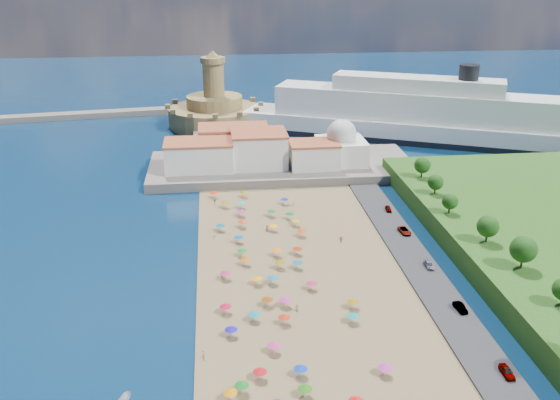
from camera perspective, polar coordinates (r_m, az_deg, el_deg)
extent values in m
plane|color=#071938|center=(146.69, -0.48, -6.51)|extent=(700.00, 700.00, 0.00)
cube|color=#59544C|center=(214.14, 0.18, 3.08)|extent=(90.00, 36.00, 3.00)
cube|color=#59544C|center=(246.46, -5.85, 5.35)|extent=(18.00, 70.00, 2.40)
cube|color=silver|center=(207.32, -7.42, 4.02)|extent=(22.00, 14.00, 9.00)
cube|color=silver|center=(209.43, -1.93, 4.65)|extent=(18.00, 16.00, 11.00)
cube|color=silver|center=(208.14, 3.12, 4.09)|extent=(16.00, 12.00, 8.00)
cube|color=silver|center=(220.66, -4.26, 5.34)|extent=(24.00, 14.00, 10.00)
cube|color=silver|center=(213.71, 5.60, 4.48)|extent=(16.00, 16.00, 8.00)
sphere|color=silver|center=(212.06, 5.66, 6.03)|extent=(10.00, 10.00, 10.00)
cylinder|color=silver|center=(211.10, 5.69, 7.03)|extent=(1.20, 1.20, 1.60)
cylinder|color=#9D844E|center=(274.77, -5.97, 7.61)|extent=(40.00, 40.00, 8.00)
cylinder|color=#9D844E|center=(273.32, -6.02, 8.93)|extent=(24.00, 24.00, 5.00)
cylinder|color=#9D844E|center=(271.47, -6.10, 10.89)|extent=(9.00, 9.00, 14.00)
cylinder|color=#9D844E|center=(270.13, -6.17, 12.60)|extent=(10.40, 10.40, 2.40)
cone|color=#9D844E|center=(269.74, -6.19, 13.17)|extent=(6.00, 6.00, 3.00)
cube|color=black|center=(257.51, 12.11, 5.66)|extent=(137.22, 77.00, 2.27)
cube|color=silver|center=(256.73, 12.16, 6.32)|extent=(136.14, 76.22, 8.40)
cube|color=silver|center=(254.45, 12.33, 8.45)|extent=(109.07, 61.32, 11.20)
cube|color=silver|center=(252.79, 12.48, 10.31)|extent=(64.96, 38.75, 5.60)
cylinder|color=black|center=(250.78, 16.90, 11.12)|extent=(7.47, 7.47, 5.60)
cylinder|color=gray|center=(107.63, -4.56, -17.39)|extent=(0.07, 0.07, 2.00)
cone|color=#CB7D0B|center=(107.07, -4.58, -17.02)|extent=(2.50, 2.50, 0.60)
cone|color=red|center=(105.87, 6.97, -17.64)|extent=(2.50, 2.50, 0.60)
cylinder|color=gray|center=(153.36, 1.60, -4.69)|extent=(0.07, 0.07, 2.00)
cone|color=#A02B0E|center=(152.97, 1.60, -4.39)|extent=(2.50, 2.50, 0.60)
cylinder|color=gray|center=(111.69, -1.83, -15.68)|extent=(0.07, 0.07, 2.00)
cone|color=red|center=(111.16, -1.84, -15.31)|extent=(2.50, 2.50, 0.60)
cylinder|color=gray|center=(114.10, 9.54, -15.11)|extent=(0.07, 0.07, 2.00)
cone|color=#B526A1|center=(113.57, 9.57, -14.74)|extent=(2.50, 2.50, 0.60)
cylinder|color=gray|center=(132.02, 6.68, -9.45)|extent=(0.07, 0.07, 2.00)
cone|color=#926D0D|center=(131.56, 6.70, -9.11)|extent=(2.50, 2.50, 0.60)
cylinder|color=gray|center=(139.94, -2.10, -7.41)|extent=(0.07, 0.07, 2.00)
cone|color=orange|center=(139.51, -2.10, -7.08)|extent=(2.50, 2.50, 0.60)
cylinder|color=gray|center=(108.97, -3.52, -16.80)|extent=(0.07, 0.07, 2.00)
cone|color=#126A1B|center=(108.42, -3.53, -16.42)|extent=(2.50, 2.50, 0.60)
cylinder|color=gray|center=(168.57, -3.46, -2.23)|extent=(0.07, 0.07, 2.00)
cone|color=red|center=(168.21, -3.47, -1.95)|extent=(2.50, 2.50, 0.60)
cylinder|color=gray|center=(148.44, -3.16, -5.65)|extent=(0.07, 0.07, 2.00)
cone|color=#D65C0B|center=(148.03, -3.16, -5.34)|extent=(2.50, 2.50, 0.60)
cylinder|color=gray|center=(159.77, -3.79, -3.62)|extent=(0.07, 0.07, 2.00)
cone|color=#0C4B9C|center=(159.39, -3.80, -3.33)|extent=(2.50, 2.50, 0.60)
cylinder|color=gray|center=(131.91, -1.18, -9.32)|extent=(0.07, 0.07, 2.00)
cone|color=#7E390B|center=(131.46, -1.18, -8.98)|extent=(2.50, 2.50, 0.60)
cylinder|color=gray|center=(173.61, 0.88, -1.47)|extent=(0.07, 0.07, 2.00)
cone|color=#12661E|center=(173.27, 0.88, -1.20)|extent=(2.50, 2.50, 0.60)
cylinder|color=gray|center=(175.35, -0.80, -1.24)|extent=(0.07, 0.07, 2.00)
cone|color=#126934|center=(175.01, -0.80, -0.96)|extent=(2.50, 2.50, 0.60)
cylinder|color=gray|center=(131.75, 0.46, -9.36)|extent=(0.07, 0.07, 2.00)
cone|color=#BD2891|center=(131.29, 0.46, -9.02)|extent=(2.50, 2.50, 0.60)
cylinder|color=gray|center=(127.32, 6.65, -10.71)|extent=(0.07, 0.07, 2.00)
cone|color=#0F8A82|center=(126.85, 6.67, -10.36)|extent=(2.50, 2.50, 0.60)
cylinder|color=gray|center=(142.52, -5.01, -6.92)|extent=(0.07, 0.07, 2.00)
cone|color=#B82756|center=(142.09, -5.02, -6.60)|extent=(2.50, 2.50, 0.60)
cylinder|color=gray|center=(127.06, -2.40, -10.64)|extent=(0.07, 0.07, 2.00)
cone|color=#0F798D|center=(126.59, -2.40, -10.29)|extent=(2.50, 2.50, 0.60)
cylinder|color=gray|center=(163.00, 1.99, -3.06)|extent=(0.07, 0.07, 2.00)
cone|color=#CD4009|center=(162.63, 1.99, -2.77)|extent=(2.50, 2.50, 0.60)
cylinder|color=gray|center=(117.92, -0.58, -13.43)|extent=(0.07, 0.07, 2.00)
cone|color=#C72A78|center=(117.41, -0.59, -13.06)|extent=(2.50, 2.50, 0.60)
cylinder|color=gray|center=(190.13, -6.05, 0.48)|extent=(0.07, 0.07, 2.00)
cone|color=red|center=(189.82, -6.06, 0.73)|extent=(2.50, 2.50, 0.60)
cylinder|color=gray|center=(183.95, 0.40, -0.13)|extent=(0.07, 0.07, 2.00)
cone|color=#0E23BB|center=(183.63, 0.41, 0.13)|extent=(2.50, 2.50, 0.60)
cylinder|color=gray|center=(126.04, 0.39, -10.91)|extent=(0.07, 0.07, 2.00)
cone|color=red|center=(125.56, 0.39, -10.56)|extent=(2.50, 2.50, 0.60)
cylinder|color=gray|center=(175.79, -3.61, -1.22)|extent=(0.07, 0.07, 2.00)
cone|color=#B4266C|center=(175.45, -3.62, -0.95)|extent=(2.50, 2.50, 0.60)
cylinder|color=gray|center=(112.40, 1.89, -15.41)|extent=(0.07, 0.07, 2.00)
cone|color=#0E33BB|center=(111.86, 1.90, -15.04)|extent=(2.50, 2.50, 0.60)
cylinder|color=gray|center=(152.75, -3.50, -4.84)|extent=(0.07, 0.07, 2.00)
cone|color=#167C1F|center=(152.36, -3.51, -4.53)|extent=(2.50, 2.50, 0.60)
cylinder|color=gray|center=(146.78, 0.00, -5.94)|extent=(0.07, 0.07, 2.00)
cone|color=#86680C|center=(146.37, 0.00, -5.63)|extent=(2.50, 2.50, 0.60)
cylinder|color=gray|center=(152.50, -0.29, -4.84)|extent=(0.07, 0.07, 2.00)
cone|color=orange|center=(152.10, -0.29, -4.54)|extent=(2.50, 2.50, 0.60)
cylinder|color=gray|center=(138.06, 2.90, -7.85)|extent=(0.07, 0.07, 2.00)
cone|color=#AE2550|center=(137.62, 2.91, -7.52)|extent=(2.50, 2.50, 0.60)
cylinder|color=gray|center=(129.98, -5.01, -9.91)|extent=(0.07, 0.07, 2.00)
cone|color=#B20E32|center=(129.52, -5.02, -9.57)|extent=(2.50, 2.50, 0.60)
cylinder|color=gray|center=(166.86, -5.48, -2.55)|extent=(0.07, 0.07, 2.00)
cone|color=#0E5982|center=(166.50, -5.49, -2.27)|extent=(2.50, 2.50, 0.60)
cylinder|color=gray|center=(122.73, -4.50, -11.96)|extent=(0.07, 0.07, 2.00)
cone|color=#1C0DB3|center=(122.24, -4.51, -11.61)|extent=(2.50, 2.50, 0.60)
cylinder|color=gray|center=(140.17, -0.71, -7.34)|extent=(0.07, 0.07, 2.00)
cone|color=#106D97|center=(139.74, -0.71, -7.02)|extent=(2.50, 2.50, 0.60)
cylinder|color=gray|center=(146.73, 1.62, -5.96)|extent=(0.07, 0.07, 2.00)
cone|color=#0F618D|center=(146.32, 1.63, -5.65)|extent=(2.50, 2.50, 0.60)
cylinder|color=gray|center=(108.16, 2.29, -17.11)|extent=(0.07, 0.07, 2.00)
cone|color=#256E13|center=(107.61, 2.30, -16.73)|extent=(2.50, 2.50, 0.60)
cylinder|color=gray|center=(166.09, -0.63, -2.57)|extent=(0.07, 0.07, 2.00)
cone|color=#F5A20D|center=(165.73, -0.63, -2.28)|extent=(2.50, 2.50, 0.60)
cylinder|color=gray|center=(181.46, -3.54, -0.48)|extent=(0.07, 0.07, 2.00)
cone|color=#11A09F|center=(181.13, -3.55, -0.22)|extent=(2.50, 2.50, 0.60)
cylinder|color=gray|center=(189.89, -3.32, 0.54)|extent=(0.07, 0.07, 2.00)
cone|color=#8B720C|center=(189.57, -3.32, 0.79)|extent=(2.50, 2.50, 0.60)
cylinder|color=gray|center=(169.31, 1.45, -2.09)|extent=(0.07, 0.07, 2.00)
cone|color=#D2A20B|center=(168.96, 1.45, -1.81)|extent=(2.50, 2.50, 0.60)
cylinder|color=gray|center=(182.26, -5.05, -0.42)|extent=(0.07, 0.07, 2.00)
cone|color=#8D6D0C|center=(181.93, -5.06, -0.16)|extent=(2.50, 2.50, 0.60)
imported|color=tan|center=(117.57, -7.05, -13.82)|extent=(0.63, 0.74, 1.72)
imported|color=tan|center=(143.51, -5.28, -6.75)|extent=(0.70, 0.89, 1.82)
imported|color=tan|center=(166.63, -1.19, -2.54)|extent=(0.98, 0.85, 1.71)
imported|color=tan|center=(182.78, 1.23, -0.32)|extent=(1.25, 1.24, 1.73)
imported|color=tan|center=(160.73, 5.61, -3.57)|extent=(1.68, 1.11, 1.73)
imported|color=tan|center=(185.38, -5.98, -0.13)|extent=(1.07, 0.74, 1.69)
imported|color=tan|center=(130.43, 1.58, -9.80)|extent=(0.95, 0.82, 1.65)
imported|color=tan|center=(162.12, -6.01, -3.38)|extent=(1.10, 1.23, 1.66)
imported|color=gray|center=(134.95, 16.16, -9.41)|extent=(1.98, 4.46, 1.42)
imported|color=gray|center=(167.33, 11.31, -2.76)|extent=(2.82, 5.24, 1.40)
imported|color=gray|center=(118.80, 20.04, -14.52)|extent=(1.76, 4.25, 1.44)
imported|color=gray|center=(181.11, 9.87, -0.78)|extent=(1.89, 3.91, 1.29)
imported|color=gray|center=(150.67, 13.47, -5.79)|extent=(1.82, 4.35, 1.25)
cylinder|color=#382314|center=(143.96, 21.23, -5.25)|extent=(0.50, 0.50, 3.24)
sphere|color=#14380F|center=(142.75, 21.38, -4.20)|extent=(5.83, 5.83, 5.83)
cylinder|color=#382314|center=(154.13, 18.37, -3.17)|extent=(0.50, 0.50, 2.87)
sphere|color=#14380F|center=(153.12, 18.48, -2.29)|extent=(5.17, 5.17, 5.17)
cylinder|color=#382314|center=(168.68, 15.21, -0.78)|extent=(0.50, 0.50, 2.34)
sphere|color=#14380F|center=(167.92, 15.28, -0.12)|extent=(4.22, 4.22, 4.22)
cylinder|color=#382314|center=(181.53, 13.99, 0.94)|extent=(0.50, 0.50, 2.49)
sphere|color=#14380F|center=(180.79, 14.05, 1.61)|extent=(4.48, 4.48, 4.48)
cylinder|color=#382314|center=(194.36, 12.83, 2.43)|extent=(0.50, 0.50, 2.75)
sphere|color=#14380F|center=(193.60, 12.89, 3.13)|extent=(4.94, 4.94, 4.94)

